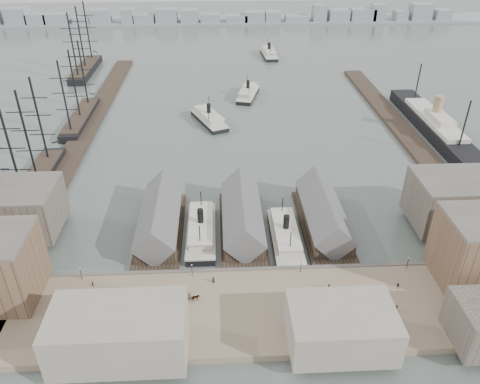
{
  "coord_description": "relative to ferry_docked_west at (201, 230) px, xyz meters",
  "views": [
    {
      "loc": [
        -6.75,
        -105.5,
        88.55
      ],
      "look_at": [
        0.0,
        30.0,
        6.0
      ],
      "focal_mm": 35.0,
      "sensor_mm": 36.0,
      "label": 1
    }
  ],
  "objects": [
    {
      "name": "lamp_post_near_w",
      "position": [
        -2.0,
        -20.73,
        2.23
      ],
      "size": [
        0.44,
        0.44,
        3.92
      ],
      "color": "black",
      "rests_on": "quay"
    },
    {
      "name": "far_shore",
      "position": [
        10.93,
        320.41,
        1.42
      ],
      "size": [
        500.0,
        40.0,
        15.72
      ],
      "color": "gray",
      "rests_on": "ground"
    },
    {
      "name": "ferry_open_near",
      "position": [
        1.88,
        91.02,
        -0.09
      ],
      "size": [
        19.05,
        29.68,
        10.22
      ],
      "rotation": [
        0.0,
        0.0,
        0.4
      ],
      "color": "black",
      "rests_on": "ground"
    },
    {
      "name": "pedestrian_10",
      "position": [
        27.43,
        -29.51,
        0.32
      ],
      "size": [
        0.65,
        0.87,
        1.6
      ],
      "primitive_type": "imported",
      "rotation": [
        0.0,
        0.0,
        1.76
      ],
      "color": "black",
      "rests_on": "quay"
    },
    {
      "name": "street_bldg_west",
      "position": [
        -17.0,
        -45.73,
        5.52
      ],
      "size": [
        30.0,
        16.0,
        12.0
      ],
      "primitive_type": "cube",
      "color": "gray",
      "rests_on": "quay"
    },
    {
      "name": "pedestrian_7",
      "position": [
        49.65,
        -36.4,
        0.37
      ],
      "size": [
        0.77,
        1.18,
        1.71
      ],
      "primitive_type": "imported",
      "rotation": [
        0.0,
        0.0,
        4.84
      ],
      "color": "black",
      "rests_on": "quay"
    },
    {
      "name": "pedestrian_8",
      "position": [
        52.75,
        -28.45,
        0.4
      ],
      "size": [
        1.08,
        0.99,
        1.77
      ],
      "primitive_type": "imported",
      "rotation": [
        0.0,
        0.0,
        5.6
      ],
      "color": "black",
      "rests_on": "quay"
    },
    {
      "name": "ferry_open_far",
      "position": [
        42.63,
        206.56,
        -0.09
      ],
      "size": [
        10.33,
        29.03,
        10.2
      ],
      "rotation": [
        0.0,
        0.0,
        0.06
      ],
      "color": "black",
      "rests_on": "ground"
    },
    {
      "name": "warehouse_west_back",
      "position": [
        -57.0,
        4.27,
        6.52
      ],
      "size": [
        26.0,
        20.0,
        14.0
      ],
      "primitive_type": "cube",
      "color": "#60564C",
      "rests_on": "west_land"
    },
    {
      "name": "horse_cart_right",
      "position": [
        25.81,
        -32.5,
        0.31
      ],
      "size": [
        4.72,
        2.08,
        1.56
      ],
      "rotation": [
        0.0,
        0.0,
        1.69
      ],
      "color": "black",
      "rests_on": "quay"
    },
    {
      "name": "quay",
      "position": [
        13.0,
        -33.73,
        -1.48
      ],
      "size": [
        180.0,
        30.0,
        2.0
      ],
      "primitive_type": "cube",
      "color": "#86725A",
      "rests_on": "ground"
    },
    {
      "name": "lamp_post_near_e",
      "position": [
        28.0,
        -20.73,
        2.23
      ],
      "size": [
        0.44,
        0.44,
        3.92
      ],
      "color": "black",
      "rests_on": "quay"
    },
    {
      "name": "pedestrian_1",
      "position": [
        -20.63,
        -33.86,
        0.39
      ],
      "size": [
        0.77,
        0.93,
        1.74
      ],
      "primitive_type": "imported",
      "rotation": [
        0.0,
        0.0,
        1.43
      ],
      "color": "black",
      "rests_on": "quay"
    },
    {
      "name": "seawall",
      "position": [
        13.0,
        -18.93,
        -1.33
      ],
      "size": [
        180.0,
        1.2,
        2.3
      ],
      "primitive_type": "cube",
      "color": "#59544C",
      "rests_on": "ground"
    },
    {
      "name": "west_wharf",
      "position": [
        -55.0,
        86.27,
        -1.68
      ],
      "size": [
        10.0,
        220.0,
        1.6
      ],
      "primitive_type": "cube",
      "color": "#2D231C",
      "rests_on": "ground"
    },
    {
      "name": "pedestrian_2",
      "position": [
        -12.64,
        -26.51,
        0.34
      ],
      "size": [
        0.63,
        1.08,
        1.65
      ],
      "primitive_type": "imported",
      "rotation": [
        0.0,
        0.0,
        4.73
      ],
      "color": "black",
      "rests_on": "quay"
    },
    {
      "name": "lamp_post_far_w",
      "position": [
        -32.0,
        -20.73,
        2.23
      ],
      "size": [
        0.44,
        0.44,
        3.92
      ],
      "color": "black",
      "rests_on": "quay"
    },
    {
      "name": "ocean_steamer",
      "position": [
        105.0,
        75.27,
        1.21
      ],
      "size": [
        11.76,
        85.96,
        17.19
      ],
      "color": "black",
      "rests_on": "ground"
    },
    {
      "name": "sailing_ship_near",
      "position": [
        -61.75,
        28.75,
        0.19
      ],
      "size": [
        8.85,
        60.98,
        36.39
      ],
      "color": "black",
      "rests_on": "ground"
    },
    {
      "name": "sailing_ship_mid",
      "position": [
        -59.91,
        94.76,
        -0.0
      ],
      "size": [
        8.42,
        48.68,
        34.64
      ],
      "color": "black",
      "rests_on": "ground"
    },
    {
      "name": "horse_cart_left",
      "position": [
        -31.63,
        -27.51,
        0.3
      ],
      "size": [
        4.63,
        3.54,
        1.51
      ],
      "rotation": [
        0.0,
        0.0,
        1.03
      ],
      "color": "black",
      "rests_on": "quay"
    },
    {
      "name": "ground",
      "position": [
        13.0,
        -13.73,
        -2.48
      ],
      "size": [
        900.0,
        900.0,
        0.0
      ],
      "primitive_type": "plane",
      "color": "#4D5954",
      "rests_on": "ground"
    },
    {
      "name": "ferry_open_mid",
      "position": [
        22.82,
        126.12,
        -0.18
      ],
      "size": [
        14.92,
        28.66,
        9.81
      ],
      "rotation": [
        0.0,
        0.0,
        -0.26
      ],
      "color": "black",
      "rests_on": "ground"
    },
    {
      "name": "ferry_shed_center",
      "position": [
        13.0,
        3.15,
        2.16
      ],
      "size": [
        14.0,
        42.0,
        12.6
      ],
      "color": "#2D231C",
      "rests_on": "ground"
    },
    {
      "name": "ferry_shed_east",
      "position": [
        39.0,
        3.15,
        2.16
      ],
      "size": [
        14.0,
        42.0,
        12.6
      ],
      "color": "#2D231C",
      "rests_on": "ground"
    },
    {
      "name": "horse_cart_center",
      "position": [
        -1.43,
        -30.18,
        0.38
      ],
      "size": [
        5.07,
        2.28,
        1.73
      ],
      "rotation": [
        0.0,
        0.0,
        1.79
      ],
      "color": "black",
      "rests_on": "quay"
    },
    {
      "name": "pedestrian_6",
      "position": [
        34.45,
        -27.99,
        0.42
      ],
      "size": [
        1.08,
        0.99,
        1.81
      ],
      "primitive_type": "imported",
      "rotation": [
        0.0,
        0.0,
        0.43
      ],
      "color": "black",
      "rests_on": "quay"
    },
    {
      "name": "ferry_shed_west",
      "position": [
        -13.0,
        3.15,
        2.16
      ],
      "size": [
        14.0,
        42.0,
        12.6
      ],
      "color": "#2D231C",
      "rests_on": "ground"
    },
    {
      "name": "pedestrian_3",
      "position": [
        -7.16,
        -41.2,
        0.42
      ],
      "size": [
        0.8,
        1.15,
        1.81
      ],
      "primitive_type": "imported",
      "rotation": [
        0.0,
        0.0,
        4.34
      ],
      "color": "black",
      "rests_on": "quay"
    },
    {
      "name": "pedestrian_5",
      "position": [
        23.71,
        -32.96,
        0.4
      ],
      "size": [
        0.79,
        0.71,
        1.77
      ],
      "primitive_type": "imported",
      "rotation": [
        0.0,
        0.0,
        5.84
      ],
      "color": "black",
      "rests_on": "quay"
    },
    {
      "name": "pedestrian_0",
      "position": [
        -28.39,
        -23.73,
        0.37
      ],
      "size": [
        0.77,
        0.71,
        1.71
      ],
      "primitive_type": "imported",
      "rotation": [
        0.0,
        0.0,
        5.75
      ],
      "color": "black",
      "rests_on": "quay"
    },
    {
      "name": "street_bldg_center",
      "position": [
        33.0,
        -45.73,
        4.52
      ],
      "size": [
        24.0,
        16.0,
        10.0
      ],
      "primitive_type": "cube",
      "color": "gray",
      "rests_on": "quay"
    },
    {
      "name": "ferry_docked_west",
      "position": [
        0.0,
        0.0,
        0.0
      ],
      "size": [
        8.9,
        29.67,
        10.6
      ],
      "color": "black",
      "rests_on": "ground"
    },
    {
      "name": "warehouse_east_back",
      "position": [
        81.0,
        1.27,
        7.02
      ],
      "size": [
        28.0,
        20.0,
        15.0
      ],
      "primitive_type": "cube",
      "color": "#60564C",
      "rests_on": "east_land"
    },
    {
      "name": "lamp_post_far_e",
      "position": [
        58.0,
        -20.73,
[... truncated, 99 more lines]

